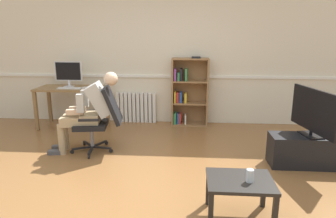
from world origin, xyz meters
TOP-DOWN VIEW (x-y plane):
  - ground_plane at (0.00, 0.00)m, footprint 18.00×18.00m
  - back_wall at (0.00, 2.65)m, footprint 12.00×0.13m
  - computer_desk at (-1.75, 2.15)m, footprint 1.25×0.62m
  - imac_monitor at (-1.82, 2.23)m, footprint 0.51×0.14m
  - keyboard at (-1.73, 2.01)m, footprint 0.44×0.12m
  - computer_mouse at (-1.46, 2.03)m, footprint 0.06×0.10m
  - bookshelf at (0.40, 2.45)m, footprint 0.69×0.29m
  - radiator at (-0.62, 2.54)m, footprint 0.79×0.08m
  - office_chair at (-0.86, 0.98)m, footprint 0.78×0.63m
  - person_seated at (-1.02, 0.95)m, footprint 1.06×0.45m
  - tv_stand at (2.04, 0.66)m, footprint 1.02×0.38m
  - tv_screen at (2.04, 0.66)m, footprint 0.26×0.94m
  - coffee_table at (0.94, -0.61)m, footprint 0.62×0.49m
  - drinking_glass at (1.02, -0.65)m, footprint 0.07×0.07m

SIDE VIEW (x-z plane):
  - ground_plane at x=0.00m, z-range 0.00..0.00m
  - tv_stand at x=2.04m, z-range 0.00..0.42m
  - radiator at x=-0.62m, z-range 0.00..0.59m
  - coffee_table at x=0.94m, z-range 0.14..0.54m
  - drinking_glass at x=1.02m, z-range 0.40..0.52m
  - office_chair at x=-0.86m, z-range 0.04..1.02m
  - bookshelf at x=0.40m, z-range -0.03..1.28m
  - person_seated at x=-1.02m, z-range 0.05..1.24m
  - computer_desk at x=-1.75m, z-range 0.27..1.02m
  - tv_screen at x=2.04m, z-range 0.44..1.06m
  - keyboard at x=-1.73m, z-range 0.76..0.78m
  - computer_mouse at x=-1.46m, z-range 0.76..0.79m
  - imac_monitor at x=-1.82m, z-range 0.79..1.26m
  - back_wall at x=0.00m, z-range 0.00..2.70m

